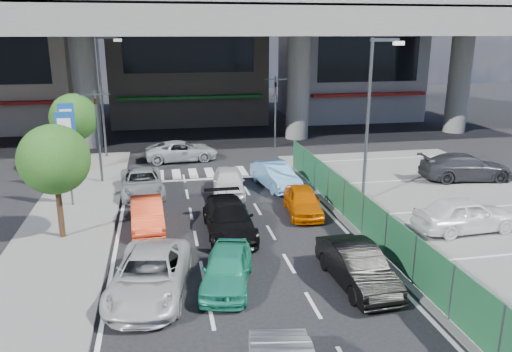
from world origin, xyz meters
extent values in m
plane|color=black|center=(0.00, 0.00, 0.00)|extent=(120.00, 120.00, 0.00)
cube|color=slate|center=(11.00, 2.00, 0.03)|extent=(12.00, 28.00, 0.06)
cube|color=slate|center=(-7.00, 4.00, 0.06)|extent=(4.00, 30.00, 0.12)
cylinder|color=slate|center=(-8.00, 22.00, 4.00)|extent=(1.80, 1.80, 8.00)
cylinder|color=slate|center=(8.00, 22.00, 4.00)|extent=(1.80, 1.80, 8.00)
cylinder|color=slate|center=(22.00, 22.00, 4.00)|extent=(1.80, 1.80, 8.00)
cube|color=slate|center=(0.00, 22.00, 9.00)|extent=(64.00, 14.00, 2.00)
cube|color=slate|center=(0.00, 28.80, 10.30)|extent=(64.00, 0.40, 0.90)
cube|color=#AA9F89|center=(-16.00, 32.00, 6.50)|extent=(12.00, 10.00, 13.00)
cube|color=gray|center=(0.00, 33.00, 7.50)|extent=(14.00, 10.00, 15.00)
cube|color=#135F1A|center=(0.00, 27.90, 2.80)|extent=(12.60, 1.60, 0.25)
cube|color=black|center=(0.00, 27.98, 8.25)|extent=(11.20, 0.10, 6.75)
cube|color=gray|center=(16.00, 32.00, 6.00)|extent=(12.00, 10.00, 12.00)
cube|color=#9F1713|center=(16.00, 26.90, 2.80)|extent=(10.80, 1.60, 0.25)
cube|color=black|center=(16.00, 26.98, 6.60)|extent=(9.60, 0.10, 5.40)
cylinder|color=#595B60|center=(-6.20, 12.00, 2.60)|extent=(0.14, 0.14, 5.20)
cube|color=#595B60|center=(-6.20, 12.00, 5.00)|extent=(1.60, 0.08, 0.08)
imported|color=black|center=(-6.20, 12.00, 4.70)|extent=(0.26, 1.24, 0.50)
cylinder|color=#595B60|center=(5.50, 19.00, 2.60)|extent=(0.14, 0.14, 5.20)
cube|color=#595B60|center=(5.50, 19.00, 5.00)|extent=(1.60, 0.08, 0.08)
imported|color=black|center=(5.50, 19.00, 4.70)|extent=(0.26, 1.24, 0.50)
cylinder|color=#595B60|center=(7.00, 6.00, 4.00)|extent=(0.16, 0.16, 8.00)
cube|color=#595B60|center=(7.60, 6.00, 7.90)|extent=(1.40, 0.15, 0.15)
cube|color=silver|center=(8.30, 6.00, 7.75)|extent=(0.50, 0.22, 0.18)
cylinder|color=#595B60|center=(-6.50, 18.00, 4.00)|extent=(0.16, 0.16, 8.00)
cube|color=#595B60|center=(-5.90, 18.00, 7.90)|extent=(1.40, 0.15, 0.15)
cube|color=silver|center=(-5.20, 18.00, 7.75)|extent=(0.50, 0.22, 0.18)
cylinder|color=#595B60|center=(-7.20, 8.00, 1.10)|extent=(0.10, 0.10, 2.20)
cube|color=#154692|center=(-7.20, 8.00, 3.20)|extent=(0.80, 0.12, 3.00)
cube|color=white|center=(-7.20, 7.93, 3.20)|extent=(0.60, 0.02, 2.40)
cylinder|color=#595B60|center=(-7.60, 11.00, 1.10)|extent=(0.10, 0.10, 2.20)
cube|color=#154692|center=(-7.60, 11.00, 3.20)|extent=(0.80, 0.12, 3.00)
cube|color=white|center=(-7.60, 10.93, 3.20)|extent=(0.60, 0.02, 2.40)
cylinder|color=#382314|center=(-7.00, 4.00, 1.20)|extent=(0.24, 0.24, 2.40)
sphere|color=#164212|center=(-7.00, 4.00, 3.40)|extent=(2.80, 2.80, 2.80)
cylinder|color=#382314|center=(-7.80, 14.50, 1.20)|extent=(0.24, 0.24, 2.40)
sphere|color=#164212|center=(-7.80, 14.50, 3.40)|extent=(2.80, 2.80, 2.80)
imported|color=silver|center=(-3.40, -1.32, 0.69)|extent=(3.06, 5.27, 1.38)
imported|color=#249774|center=(-0.87, -1.25, 0.66)|extent=(2.43, 4.11, 1.31)
imported|color=black|center=(3.43, -2.01, 0.69)|extent=(1.69, 4.26, 1.38)
imported|color=#EA431F|center=(-3.57, 4.64, 0.64)|extent=(1.54, 3.93, 1.27)
imported|color=black|center=(-0.18, 3.25, 0.69)|extent=(1.95, 4.76, 1.38)
imported|color=#DB6300|center=(3.57, 4.98, 0.63)|extent=(1.87, 3.85, 1.26)
imported|color=#95989B|center=(-3.90, 9.37, 0.65)|extent=(2.48, 4.82, 1.30)
imported|color=silver|center=(0.56, 8.56, 0.69)|extent=(2.06, 4.20, 1.38)
imported|color=#5D96C9|center=(3.26, 9.31, 0.69)|extent=(2.19, 4.38, 1.38)
imported|color=#B2B7BB|center=(-1.50, 16.30, 0.66)|extent=(4.90, 2.51, 1.32)
imported|color=white|center=(9.70, 1.51, 0.81)|extent=(4.48, 1.99, 1.50)
imported|color=#2F3034|center=(14.27, 8.50, 0.81)|extent=(5.39, 2.68, 1.50)
cone|color=#FA3C0D|center=(5.60, 5.69, 0.40)|extent=(0.38, 0.38, 0.68)
camera|label=1|loc=(-2.81, -16.29, 8.23)|focal=35.00mm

